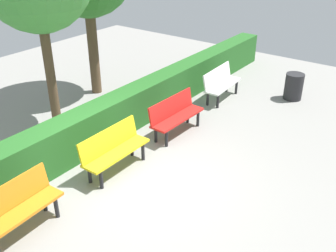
{
  "coord_description": "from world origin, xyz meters",
  "views": [
    {
      "loc": [
        4.53,
        4.01,
        4.38
      ],
      "look_at": [
        -1.29,
        -0.28,
        0.55
      ],
      "focal_mm": 41.65,
      "sensor_mm": 36.0,
      "label": 1
    }
  ],
  "objects_px": {
    "bench_white": "(221,82)",
    "bench_yellow": "(114,148)",
    "bench_red": "(175,114)",
    "trash_bin": "(294,86)",
    "bench_orange": "(16,207)"
  },
  "relations": [
    {
      "from": "bench_white",
      "to": "trash_bin",
      "type": "distance_m",
      "value": 2.01
    },
    {
      "from": "bench_white",
      "to": "bench_orange",
      "type": "height_order",
      "value": "same"
    },
    {
      "from": "bench_white",
      "to": "bench_yellow",
      "type": "height_order",
      "value": "same"
    },
    {
      "from": "bench_orange",
      "to": "bench_white",
      "type": "bearing_deg",
      "value": 177.83
    },
    {
      "from": "bench_red",
      "to": "trash_bin",
      "type": "relative_size",
      "value": 2.11
    },
    {
      "from": "trash_bin",
      "to": "bench_red",
      "type": "bearing_deg",
      "value": -22.69
    },
    {
      "from": "bench_white",
      "to": "bench_red",
      "type": "distance_m",
      "value": 2.34
    },
    {
      "from": "bench_red",
      "to": "bench_yellow",
      "type": "height_order",
      "value": "same"
    },
    {
      "from": "bench_yellow",
      "to": "bench_orange",
      "type": "relative_size",
      "value": 1.05
    },
    {
      "from": "bench_white",
      "to": "bench_yellow",
      "type": "bearing_deg",
      "value": -1.85
    },
    {
      "from": "bench_red",
      "to": "trash_bin",
      "type": "xyz_separation_m",
      "value": [
        -3.52,
        1.47,
        -0.12
      ]
    },
    {
      "from": "bench_white",
      "to": "bench_red",
      "type": "relative_size",
      "value": 0.96
    },
    {
      "from": "bench_white",
      "to": "bench_yellow",
      "type": "xyz_separation_m",
      "value": [
        4.27,
        0.06,
        0.0
      ]
    },
    {
      "from": "bench_white",
      "to": "bench_yellow",
      "type": "distance_m",
      "value": 4.27
    },
    {
      "from": "bench_white",
      "to": "trash_bin",
      "type": "bearing_deg",
      "value": 123.67
    }
  ]
}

